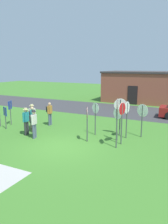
% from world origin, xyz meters
% --- Properties ---
extents(ground_plane, '(80.00, 80.00, 0.00)m').
position_xyz_m(ground_plane, '(0.00, 0.00, 0.00)').
color(ground_plane, '#3D7528').
extents(street_asphalt, '(60.00, 6.40, 0.01)m').
position_xyz_m(street_asphalt, '(0.00, 10.98, 0.00)').
color(street_asphalt, '#38383A').
rests_on(street_asphalt, ground).
extents(building_background, '(7.93, 5.61, 3.64)m').
position_xyz_m(building_background, '(-0.10, 17.67, 1.82)').
color(building_background, brown).
rests_on(building_background, ground).
extents(stop_sign_leaning_right, '(0.11, 0.72, 2.24)m').
position_xyz_m(stop_sign_leaning_right, '(2.60, 3.10, 1.52)').
color(stop_sign_leaning_right, '#474C4C').
rests_on(stop_sign_leaning_right, ground).
extents(stop_sign_low_front, '(0.71, 0.32, 2.05)m').
position_xyz_m(stop_sign_low_front, '(3.38, 3.70, 1.40)').
color(stop_sign_low_front, '#474C4C').
rests_on(stop_sign_low_front, ground).
extents(stop_sign_tallest, '(0.58, 0.37, 1.92)m').
position_xyz_m(stop_sign_tallest, '(2.22, 2.42, 1.29)').
color(stop_sign_tallest, '#474C4C').
rests_on(stop_sign_tallest, ground).
extents(stop_sign_far_back, '(0.77, 0.21, 2.33)m').
position_xyz_m(stop_sign_far_back, '(2.06, 3.49, 1.60)').
color(stop_sign_far_back, '#474C4C').
rests_on(stop_sign_far_back, ground).
extents(stop_sign_leaning_left, '(0.25, 0.71, 2.65)m').
position_xyz_m(stop_sign_leaning_left, '(2.58, 1.27, 1.80)').
color(stop_sign_leaning_left, '#474C4C').
rests_on(stop_sign_leaning_left, ground).
extents(stop_sign_rear_right, '(0.33, 0.63, 2.04)m').
position_xyz_m(stop_sign_rear_right, '(0.76, 1.48, 1.38)').
color(stop_sign_rear_right, '#474C4C').
rests_on(stop_sign_rear_right, ground).
extents(stop_sign_rear_left, '(0.18, 0.71, 2.38)m').
position_xyz_m(stop_sign_rear_left, '(2.65, 1.92, 1.61)').
color(stop_sign_rear_left, '#474C4C').
rests_on(stop_sign_rear_left, ground).
extents(stop_sign_nearest, '(0.59, 0.34, 2.06)m').
position_xyz_m(stop_sign_nearest, '(0.67, 2.85, 1.39)').
color(stop_sign_nearest, '#474C4C').
rests_on(stop_sign_nearest, ground).
extents(person_with_sunhat, '(0.42, 0.56, 1.74)m').
position_xyz_m(person_with_sunhat, '(-2.35, 0.59, 1.01)').
color(person_with_sunhat, '#4C5670').
rests_on(person_with_sunhat, ground).
extents(person_near_signs, '(0.32, 0.57, 1.74)m').
position_xyz_m(person_near_signs, '(-3.19, 0.87, 0.98)').
color(person_near_signs, '#2D2D33').
rests_on(person_near_signs, ground).
extents(person_on_left, '(0.37, 0.57, 1.69)m').
position_xyz_m(person_on_left, '(-3.25, 3.46, 0.98)').
color(person_on_left, '#4C5670').
rests_on(person_on_left, ground).
extents(person_in_dark_shirt, '(0.46, 0.51, 1.69)m').
position_xyz_m(person_in_dark_shirt, '(-3.26, 1.54, 0.98)').
color(person_in_dark_shirt, '#7A6B56').
rests_on(person_in_dark_shirt, ground).
extents(person_holding_notes, '(0.32, 0.55, 1.74)m').
position_xyz_m(person_holding_notes, '(-3.72, 2.09, 0.98)').
color(person_holding_notes, '#7A6B56').
rests_on(person_holding_notes, ground).
extents(info_panel_leftmost, '(0.25, 0.56, 1.78)m').
position_xyz_m(info_panel_leftmost, '(-5.88, 2.26, 1.23)').
color(info_panel_leftmost, '#4C4C51').
rests_on(info_panel_leftmost, ground).
extents(info_panel_rightmost, '(0.56, 0.27, 1.53)m').
position_xyz_m(info_panel_rightmost, '(-5.38, 1.28, 1.05)').
color(info_panel_rightmost, '#4C4C51').
rests_on(info_panel_rightmost, ground).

